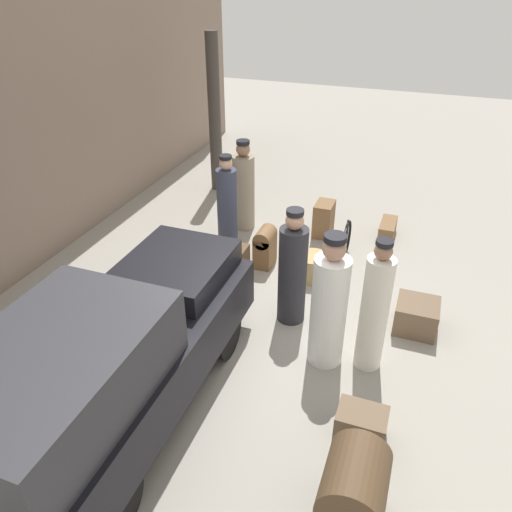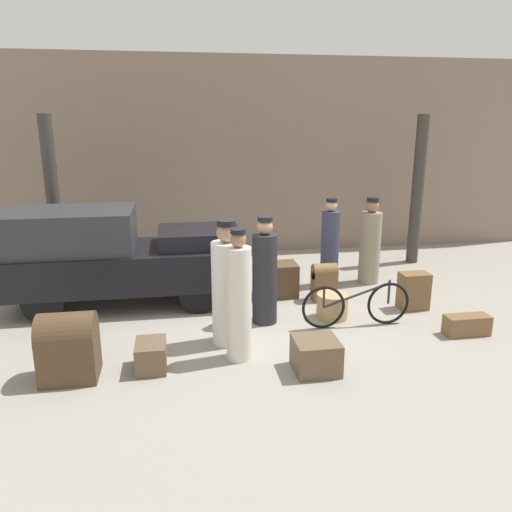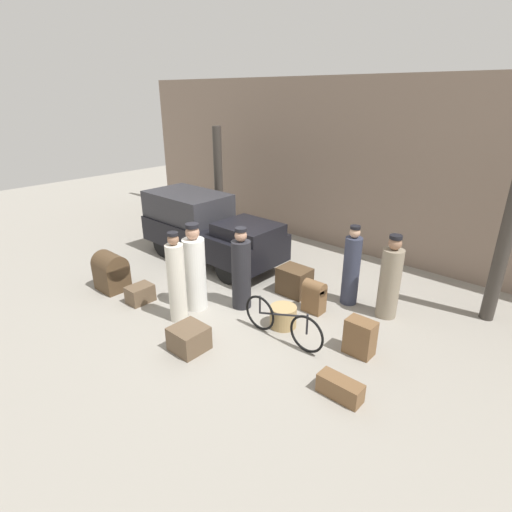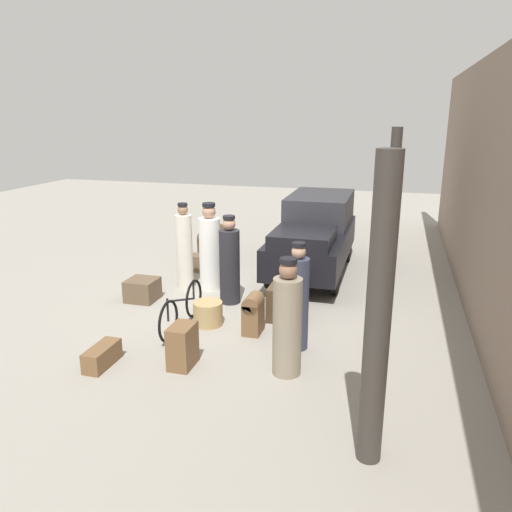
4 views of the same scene
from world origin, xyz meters
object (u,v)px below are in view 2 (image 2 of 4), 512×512
trunk_wicker_pale (467,325)px  porter_lifting_near_truck (370,245)px  porter_carrying_trunk (227,289)px  trunk_barrel_dark (68,346)px  bicycle (356,305)px  porter_standing_middle (265,275)px  suitcase_tan_flat (151,356)px  suitcase_small_leather (324,281)px  porter_with_bicycle (239,300)px  trunk_umber_medium (278,280)px  truck (113,254)px  wicker_basket (332,306)px  conductor_in_dark_uniform (330,246)px  suitcase_black_upright (414,291)px  trunk_large_brown (316,355)px

trunk_wicker_pale → porter_lifting_near_truck: bearing=101.2°
porter_carrying_trunk → trunk_barrel_dark: 2.19m
trunk_barrel_dark → porter_lifting_near_truck: bearing=30.5°
bicycle → porter_lifting_near_truck: (1.01, 2.03, 0.41)m
bicycle → trunk_wicker_pale: bearing=-20.7°
porter_carrying_trunk → porter_lifting_near_truck: (3.03, 2.28, -0.05)m
porter_standing_middle → suitcase_tan_flat: bearing=-143.2°
suitcase_small_leather → suitcase_tan_flat: bearing=-144.5°
porter_with_bicycle → porter_carrying_trunk: size_ratio=0.99×
porter_with_bicycle → trunk_umber_medium: 2.61m
truck → trunk_umber_medium: bearing=-1.0°
porter_carrying_trunk → trunk_wicker_pale: 3.62m
wicker_basket → trunk_barrel_dark: size_ratio=0.59×
truck → porter_standing_middle: size_ratio=2.32×
porter_carrying_trunk → conductor_in_dark_uniform: bearing=45.6°
conductor_in_dark_uniform → suitcase_small_leather: size_ratio=2.51×
porter_with_bicycle → trunk_umber_medium: (1.02, 2.34, -0.52)m
porter_with_bicycle → suitcase_black_upright: bearing=22.8°
trunk_large_brown → trunk_wicker_pale: 2.63m
wicker_basket → trunk_large_brown: (-0.74, -1.65, 0.01)m
porter_lifting_near_truck → conductor_in_dark_uniform: conductor_in_dark_uniform is taller
bicycle → trunk_large_brown: 1.63m
bicycle → porter_with_bicycle: (-1.93, -0.78, 0.48)m
trunk_barrel_dark → suitcase_black_upright: size_ratio=1.36×
conductor_in_dark_uniform → trunk_wicker_pale: bearing=-62.7°
trunk_barrel_dark → conductor_in_dark_uniform: bearing=34.9°
trunk_large_brown → trunk_umber_medium: size_ratio=0.84×
trunk_barrel_dark → truck: bearing=83.7°
porter_with_bicycle → trunk_umber_medium: size_ratio=2.68×
porter_standing_middle → suitcase_small_leather: 1.52m
porter_lifting_near_truck → conductor_in_dark_uniform: bearing=-178.6°
porter_lifting_near_truck → trunk_wicker_pale: 2.72m
trunk_barrel_dark → suitcase_small_leather: size_ratio=1.27×
bicycle → trunk_umber_medium: (-0.90, 1.57, -0.05)m
trunk_umber_medium → wicker_basket: bearing=-62.0°
porter_lifting_near_truck → porter_standing_middle: bearing=-145.5°
suitcase_tan_flat → trunk_wicker_pale: bearing=3.9°
wicker_basket → truck: bearing=160.4°
porter_with_bicycle → trunk_large_brown: size_ratio=3.18×
truck → trunk_barrel_dark: (-0.29, -2.58, -0.47)m
porter_standing_middle → conductor_in_dark_uniform: size_ratio=1.01×
porter_carrying_trunk → porter_lifting_near_truck: size_ratio=1.07×
conductor_in_dark_uniform → suitcase_small_leather: bearing=-113.0°
porter_lifting_near_truck → trunk_umber_medium: (-1.91, -0.46, -0.46)m
porter_with_bicycle → suitcase_tan_flat: size_ratio=3.42×
wicker_basket → suitcase_black_upright: bearing=7.0°
suitcase_small_leather → suitcase_black_upright: bearing=-25.8°
truck → conductor_in_dark_uniform: size_ratio=2.34×
wicker_basket → porter_carrying_trunk: (-1.76, -0.62, 0.61)m
conductor_in_dark_uniform → trunk_barrel_dark: (-4.25, -2.97, -0.35)m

